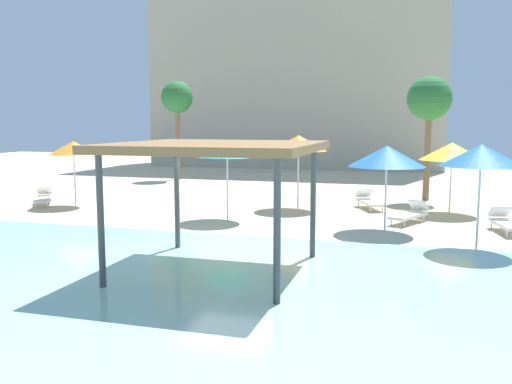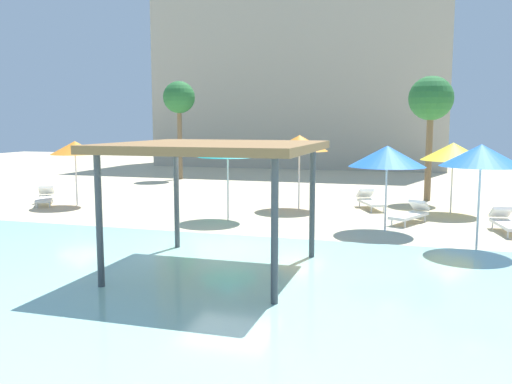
% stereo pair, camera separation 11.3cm
% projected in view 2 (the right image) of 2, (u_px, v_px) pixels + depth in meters
% --- Properties ---
extents(ground_plane, '(80.00, 80.00, 0.00)m').
position_uv_depth(ground_plane, '(230.00, 248.00, 14.76)').
color(ground_plane, beige).
extents(lagoon_water, '(44.00, 13.50, 0.04)m').
position_uv_depth(lagoon_water, '(133.00, 311.00, 9.77)').
color(lagoon_water, '#99D1C6').
rests_on(lagoon_water, ground).
extents(shade_pavilion, '(4.39, 4.39, 2.95)m').
position_uv_depth(shade_pavilion, '(216.00, 151.00, 12.04)').
color(shade_pavilion, '#42474C').
rests_on(shade_pavilion, ground).
extents(beach_umbrella_orange_0, '(2.27, 2.27, 2.92)m').
position_uv_depth(beach_umbrella_orange_0, '(299.00, 143.00, 21.15)').
color(beach_umbrella_orange_0, silver).
rests_on(beach_umbrella_orange_0, ground).
extents(beach_umbrella_blue_2, '(2.37, 2.37, 2.69)m').
position_uv_depth(beach_umbrella_blue_2, '(387.00, 156.00, 16.73)').
color(beach_umbrella_blue_2, silver).
rests_on(beach_umbrella_blue_2, ground).
extents(beach_umbrella_teal_3, '(2.12, 2.12, 2.79)m').
position_uv_depth(beach_umbrella_teal_3, '(228.00, 149.00, 18.76)').
color(beach_umbrella_teal_3, silver).
rests_on(beach_umbrella_teal_3, ground).
extents(beach_umbrella_blue_4, '(2.12, 2.12, 2.84)m').
position_uv_depth(beach_umbrella_blue_4, '(481.00, 155.00, 14.10)').
color(beach_umbrella_blue_4, silver).
rests_on(beach_umbrella_blue_4, ground).
extents(beach_umbrella_yellow_6, '(2.38, 2.38, 2.66)m').
position_uv_depth(beach_umbrella_yellow_6, '(453.00, 151.00, 20.10)').
color(beach_umbrella_yellow_6, silver).
rests_on(beach_umbrella_yellow_6, ground).
extents(beach_umbrella_orange_7, '(1.96, 1.96, 2.65)m').
position_uv_depth(beach_umbrella_orange_7, '(75.00, 148.00, 22.01)').
color(beach_umbrella_orange_7, silver).
rests_on(beach_umbrella_orange_7, ground).
extents(lounge_chair_0, '(1.37, 1.97, 0.74)m').
position_uv_depth(lounge_chair_0, '(411.00, 213.00, 18.41)').
color(lounge_chair_0, white).
rests_on(lounge_chair_0, ground).
extents(lounge_chair_3, '(0.93, 1.97, 0.74)m').
position_uv_depth(lounge_chair_3, '(506.00, 222.00, 16.81)').
color(lounge_chair_3, white).
rests_on(lounge_chair_3, ground).
extents(lounge_chair_4, '(1.32, 1.98, 0.74)m').
position_uv_depth(lounge_chair_4, '(370.00, 200.00, 21.44)').
color(lounge_chair_4, white).
rests_on(lounge_chair_4, ground).
extents(lounge_chair_5, '(1.52, 1.92, 0.74)m').
position_uv_depth(lounge_chair_5, '(45.00, 197.00, 22.49)').
color(lounge_chair_5, white).
rests_on(lounge_chair_5, ground).
extents(palm_tree_1, '(1.90, 1.90, 5.85)m').
position_uv_depth(palm_tree_1, '(179.00, 99.00, 32.17)').
color(palm_tree_1, brown).
rests_on(palm_tree_1, ground).
extents(palm_tree_2, '(1.90, 1.90, 5.39)m').
position_uv_depth(palm_tree_2, '(431.00, 101.00, 23.20)').
color(palm_tree_2, brown).
rests_on(palm_tree_2, ground).
extents(hotel_block_0, '(22.07, 8.75, 17.81)m').
position_uv_depth(hotel_block_0, '(302.00, 53.00, 42.81)').
color(hotel_block_0, '#B2A893').
rests_on(hotel_block_0, ground).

